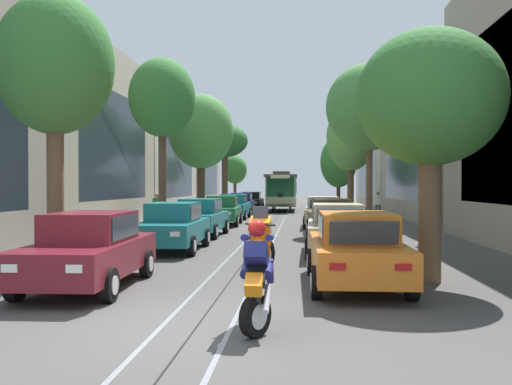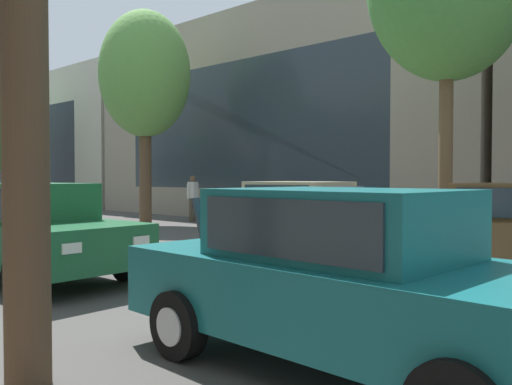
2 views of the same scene
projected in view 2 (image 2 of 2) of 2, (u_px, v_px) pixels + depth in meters
The scene contains 9 objects.
ground_plane at pixel (99, 250), 12.61m from camera, with size 160.00×160.00×0.00m, color #4C4947.
trolley_track_rails at pixel (28, 237), 15.13m from camera, with size 1.14×64.86×0.01m.
building_facade_right at pixel (336, 104), 20.76m from camera, with size 5.36×56.56×10.19m.
parked_car_teal_mid_left at pixel (350, 279), 4.74m from camera, with size 2.08×4.40×1.58m.
parked_car_green_fourth_left at pixel (32, 230), 9.01m from camera, with size 2.11×4.41×1.58m.
parked_car_beige_fourth_right at pixel (294, 217), 12.08m from camera, with size 2.07×4.39×1.58m.
street_tree_kerb_right_mid at pixel (145, 75), 19.50m from camera, with size 3.22×3.29×7.63m.
street_tree_kerb_right_fourth at pixel (5, 127), 28.05m from camera, with size 3.27×3.50×6.57m.
pedestrian_on_left_pavement at pixel (193, 196), 20.49m from camera, with size 0.55×0.37×1.73m.
Camera 2 is at (-6.66, 11.49, 1.69)m, focal length 38.28 mm.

